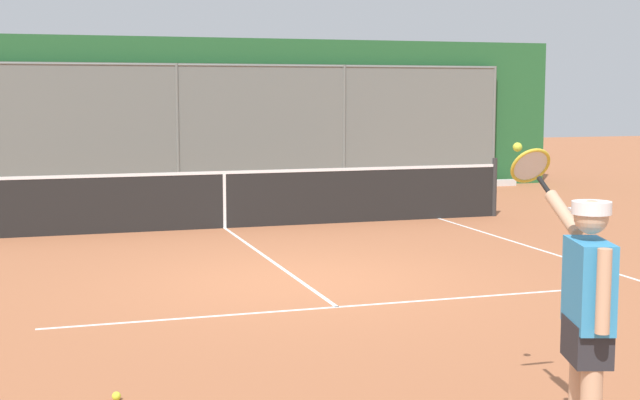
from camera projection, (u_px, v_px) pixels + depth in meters
name	position (u px, v px, depth m)	size (l,w,h in m)	color
ground_plane	(300.00, 281.00, 11.03)	(60.00, 60.00, 0.00)	#A8603D
court_line_markings	(344.00, 311.00, 9.48)	(7.89, 10.82, 0.01)	white
fence_backdrop	(173.00, 117.00, 20.46)	(18.36, 1.37, 3.46)	slate
tennis_net	(224.00, 199.00, 15.25)	(10.14, 0.09, 1.07)	#2D2D2D
tennis_player	(586.00, 310.00, 5.57)	(0.40, 1.38, 1.91)	silver
tennis_ball_near_net	(116.00, 396.00, 6.75)	(0.07, 0.07, 0.07)	#CCDB33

